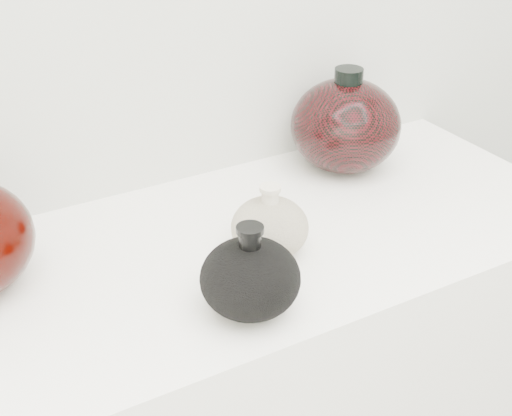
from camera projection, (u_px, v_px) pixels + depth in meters
black_gourd_vase at (250, 278)px, 0.96m from camera, size 0.18×0.18×0.14m
cream_gourd_vase at (270, 227)px, 1.09m from camera, size 0.16×0.16×0.12m
right_round_pot at (346, 125)px, 1.33m from camera, size 0.26×0.26×0.20m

